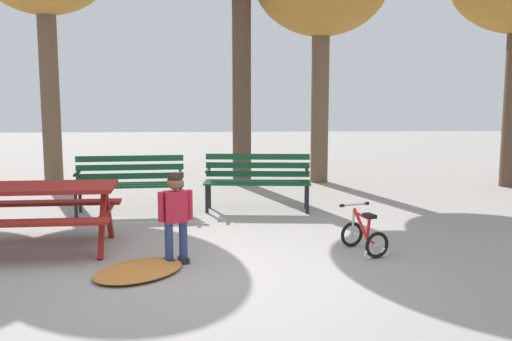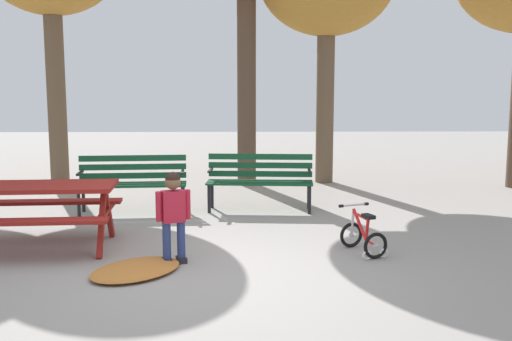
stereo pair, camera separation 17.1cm
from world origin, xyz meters
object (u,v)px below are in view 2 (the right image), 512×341
(picnic_table, at_px, (37,199))
(child_standing, at_px, (173,210))
(park_bench_far_left, at_px, (132,179))
(kids_bicycle, at_px, (363,236))
(park_bench_left, at_px, (260,177))

(picnic_table, height_order, child_standing, child_standing)
(park_bench_far_left, bearing_deg, kids_bicycle, -36.71)
(park_bench_left, height_order, child_standing, child_standing)
(park_bench_left, distance_m, kids_bicycle, 2.68)
(child_standing, bearing_deg, park_bench_far_left, 109.24)
(park_bench_left, height_order, kids_bicycle, park_bench_left)
(park_bench_left, relative_size, kids_bicycle, 2.58)
(child_standing, distance_m, kids_bicycle, 2.19)
(park_bench_far_left, relative_size, park_bench_left, 1.00)
(park_bench_far_left, height_order, kids_bicycle, park_bench_far_left)
(park_bench_far_left, xyz_separation_m, park_bench_left, (1.91, 0.15, 0.00))
(park_bench_far_left, bearing_deg, park_bench_left, 4.35)
(picnic_table, xyz_separation_m, kids_bicycle, (3.79, -0.26, -0.39))
(picnic_table, distance_m, kids_bicycle, 3.82)
(park_bench_far_left, height_order, park_bench_left, same)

